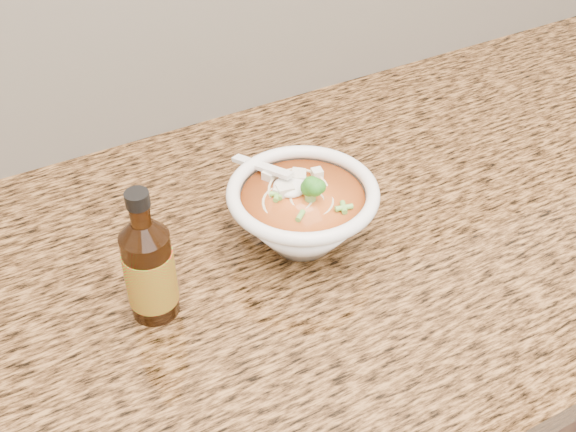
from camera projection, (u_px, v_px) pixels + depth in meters
name	position (u px, v px, depth m)	size (l,w,h in m)	color
counter_slab	(324.00, 243.00, 0.92)	(4.00, 0.68, 0.04)	olive
soup_bowl	(303.00, 214.00, 0.87)	(0.18, 0.20, 0.10)	white
hot_sauce_bottle	(149.00, 269.00, 0.77)	(0.06, 0.06, 0.17)	black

